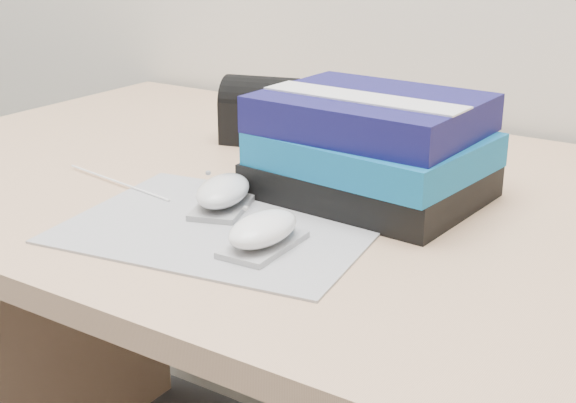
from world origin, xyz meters
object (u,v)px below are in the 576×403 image
Objects in this scene: pouch at (262,111)px; desk at (421,354)px; mouse_front at (263,231)px; book_stack at (372,148)px; mouse_rear at (223,193)px.

desk is at bearing -14.16° from pouch.
mouse_front is 0.37× the size of book_stack.
mouse_front is 0.43m from pouch.
desk is 0.37m from mouse_rear.
pouch is (-0.14, 0.28, 0.03)m from mouse_rear.
mouse_rear is 0.31m from pouch.
desk is 12.01× the size of pouch.
pouch is (-0.25, 0.35, 0.03)m from mouse_front.
mouse_front is 0.78× the size of pouch.
desk is at bearing 42.98° from book_stack.
desk is 5.66× the size of book_stack.
mouse_rear is 0.13m from mouse_front.
mouse_rear is 0.42× the size of book_stack.
pouch is at bearing 125.32° from mouse_front.
book_stack is at bearing -137.02° from desk.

